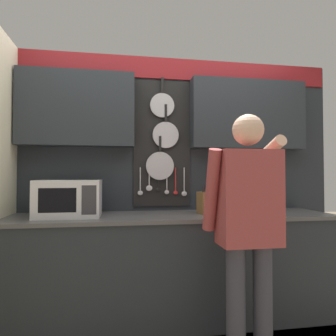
% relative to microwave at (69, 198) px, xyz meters
% --- Properties ---
extents(ground_plane, '(14.00, 14.00, 0.00)m').
position_rel_microwave_xyz_m(ground_plane, '(0.82, -0.00, -1.07)').
color(ground_plane, '#756651').
extents(base_cabinet_counter, '(2.60, 0.64, 0.93)m').
position_rel_microwave_xyz_m(base_cabinet_counter, '(0.82, -0.01, -0.61)').
color(base_cabinet_counter, '#23282D').
rests_on(base_cabinet_counter, ground_plane).
extents(back_wall_unit, '(3.17, 0.20, 2.33)m').
position_rel_microwave_xyz_m(back_wall_unit, '(0.83, 0.28, 0.39)').
color(back_wall_unit, '#23282D').
rests_on(back_wall_unit, ground_plane).
extents(microwave, '(0.47, 0.38, 0.28)m').
position_rel_microwave_xyz_m(microwave, '(0.00, 0.00, 0.00)').
color(microwave, silver).
rests_on(microwave, base_cabinet_counter).
extents(knife_block, '(0.13, 0.16, 0.24)m').
position_rel_microwave_xyz_m(knife_block, '(1.09, 0.00, -0.05)').
color(knife_block, brown).
rests_on(knife_block, base_cabinet_counter).
extents(utensil_crock, '(0.12, 0.12, 0.33)m').
position_rel_microwave_xyz_m(utensil_crock, '(1.50, 0.00, -0.06)').
color(utensil_crock, white).
rests_on(utensil_crock, base_cabinet_counter).
extents(person, '(0.54, 0.63, 1.63)m').
position_rel_microwave_xyz_m(person, '(1.19, -0.60, -0.10)').
color(person, '#383842').
rests_on(person, ground_plane).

